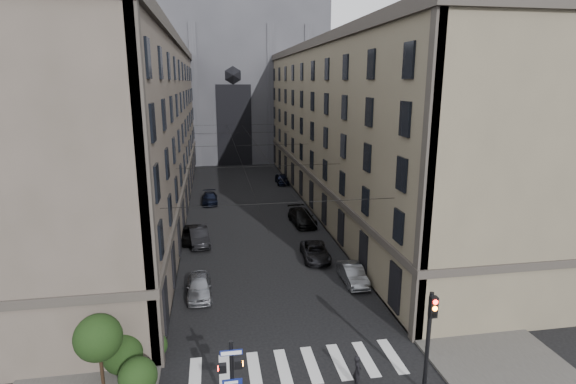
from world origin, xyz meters
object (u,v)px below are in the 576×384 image
car_right_near (353,274)px  car_right_midnear (315,252)px  car_left_near (199,286)px  pedestrian (357,371)px  car_right_far (282,179)px  car_right_midfar (302,217)px  gothic_tower (230,64)px  car_left_midnear (199,237)px  traffic_light_right (430,331)px  car_left_far (210,198)px  pedestrian_signal_left (232,377)px  car_left_midfar (191,234)px

car_right_near → car_right_midnear: bearing=109.5°
car_left_near → pedestrian: pedestrian is taller
car_left_near → car_right_far: car_left_near is taller
car_right_midfar → car_right_near: bearing=-90.8°
gothic_tower → car_right_near: size_ratio=14.17×
car_left_midnear → car_right_midfar: 11.31m
traffic_light_right → car_left_near: traffic_light_right is taller
gothic_tower → car_right_far: bearing=-77.8°
car_right_near → car_right_far: size_ratio=0.97×
pedestrian → car_left_far: bearing=17.3°
car_right_near → car_right_midfar: (-0.93, 14.39, 0.08)m
pedestrian_signal_left → car_left_midnear: bearing=94.9°
car_left_midfar → car_right_near: bearing=-45.5°
car_left_midfar → gothic_tower: bearing=80.1°
car_right_near → car_right_midnear: size_ratio=0.89×
gothic_tower → car_left_midnear: 53.81m
traffic_light_right → car_left_far: bearing=105.4°
car_right_near → car_right_far: (-0.04, 33.63, 0.04)m
gothic_tower → car_left_far: size_ratio=13.02×
car_right_far → pedestrian: size_ratio=2.60×
traffic_light_right → car_left_far: (-10.09, 36.53, -2.64)m
car_right_midnear → car_left_near: bearing=-147.7°
car_left_far → car_right_midnear: 21.27m
car_left_midnear → car_right_midnear: 10.96m
traffic_light_right → car_left_far: size_ratio=1.17×
traffic_light_right → car_right_midnear: size_ratio=1.13×
car_left_near → gothic_tower: bearing=83.4°
car_left_near → car_right_midnear: 10.72m
traffic_light_right → car_right_far: 45.95m
car_right_near → pedestrian: bearing=-106.4°
car_right_midfar → car_left_midnear: bearing=-161.9°
car_left_near → car_left_far: (0.72, 24.53, -0.07)m
pedestrian_signal_left → car_right_midfar: (8.49, 27.05, -1.57)m
pedestrian_signal_left → car_left_midnear: size_ratio=0.86×
car_left_far → car_right_far: car_right_far is taller
car_left_far → car_right_near: bearing=-67.6°
car_left_midnear → car_right_far: 26.17m
gothic_tower → car_left_midfar: gothic_tower is taller
car_left_far → pedestrian: 36.15m
pedestrian_signal_left → gothic_tower: bearing=87.3°
traffic_light_right → car_right_midfar: size_ratio=1.00×
car_left_near → car_left_midnear: bearing=89.7°
car_right_midnear → pedestrian: (-1.62, -16.04, 0.17)m
car_left_midnear → pedestrian: (8.04, -21.21, 0.04)m
car_left_midnear → car_left_midfar: size_ratio=1.00×
gothic_tower → car_left_far: gothic_tower is taller
car_left_midfar → car_right_midnear: (10.40, -6.29, -0.00)m
car_left_midfar → car_left_midnear: bearing=-59.6°
pedestrian_signal_left → car_right_midfar: 28.40m
car_left_midnear → car_left_midfar: (-0.74, 1.13, -0.12)m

